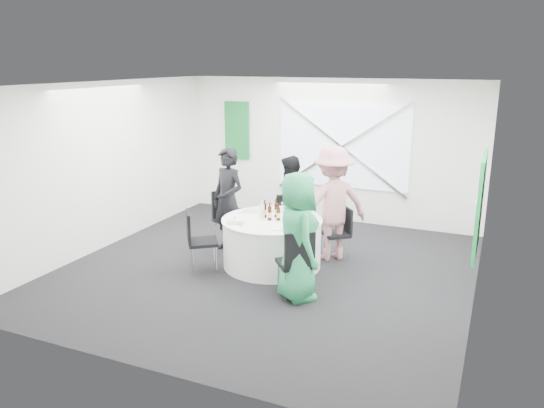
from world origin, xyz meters
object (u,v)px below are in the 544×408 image
at_px(chair_back_right, 341,229).
at_px(chair_front_left, 197,236).
at_px(person_man_back_left, 228,200).
at_px(green_water_bottle, 288,212).
at_px(banquet_table, 272,242).
at_px(person_woman_green, 298,236).
at_px(chair_back, 285,217).
at_px(clear_water_bottle, 262,212).
at_px(chair_front_right, 297,259).
at_px(person_woman_pink, 333,204).
at_px(person_man_back, 289,200).
at_px(chair_back_left, 226,214).

bearing_deg(chair_back_right, chair_front_left, -91.94).
height_order(person_man_back_left, green_water_bottle, person_man_back_left).
distance_m(banquet_table, person_woman_green, 1.30).
distance_m(chair_back, clear_water_bottle, 1.17).
height_order(chair_back, chair_front_left, chair_front_left).
height_order(chair_back, chair_back_right, chair_back_right).
distance_m(banquet_table, chair_front_right, 1.26).
relative_size(chair_front_right, person_man_back_left, 0.55).
relative_size(banquet_table, clear_water_bottle, 5.35).
relative_size(chair_front_right, person_woman_pink, 0.53).
bearing_deg(person_woman_green, chair_back_right, -43.84).
xyz_separation_m(chair_front_left, person_man_back, (0.77, 1.84, 0.21)).
xyz_separation_m(chair_back, person_man_back, (0.02, 0.12, 0.28)).
relative_size(chair_back_left, person_woman_green, 0.56).
height_order(chair_front_right, person_woman_pink, person_woman_pink).
distance_m(person_man_back_left, clear_water_bottle, 0.89).
bearing_deg(banquet_table, clear_water_bottle, -157.23).
bearing_deg(chair_front_left, green_water_bottle, -92.39).
relative_size(person_woman_pink, green_water_bottle, 5.94).
distance_m(chair_front_right, green_water_bottle, 1.24).
distance_m(chair_front_right, person_man_back_left, 2.19).
relative_size(chair_back_right, person_woman_green, 0.49).
xyz_separation_m(green_water_bottle, clear_water_bottle, (-0.37, -0.15, -0.01)).
distance_m(chair_front_right, person_man_back, 2.35).
bearing_deg(chair_back_left, person_man_back, -29.19).
relative_size(person_man_back_left, clear_water_bottle, 6.02).
bearing_deg(chair_back, person_man_back, 69.25).
distance_m(chair_back_right, person_woman_pink, 0.45).
bearing_deg(person_woman_green, chair_front_left, 41.84).
bearing_deg(chair_back_right, person_woman_green, -43.53).
bearing_deg(person_woman_pink, chair_front_left, -3.28).
bearing_deg(person_man_back_left, person_woman_green, -16.74).
relative_size(green_water_bottle, clear_water_bottle, 1.06).
height_order(chair_back_left, chair_front_left, chair_back_left).
relative_size(person_man_back_left, person_woman_green, 1.01).
relative_size(chair_front_right, green_water_bottle, 3.13).
bearing_deg(banquet_table, green_water_bottle, 21.79).
height_order(chair_back, person_woman_green, person_woman_green).
distance_m(person_man_back_left, person_woman_green, 2.13).
bearing_deg(chair_back_left, person_woman_green, -101.82).
relative_size(chair_back_left, person_man_back_left, 0.55).
relative_size(chair_back_left, green_water_bottle, 3.14).
bearing_deg(chair_front_right, clear_water_bottle, -83.46).
distance_m(person_man_back, person_woman_green, 2.30).
relative_size(chair_front_left, person_man_back, 0.62).
bearing_deg(person_man_back_left, green_water_bottle, 7.80).
height_order(chair_front_left, clear_water_bottle, clear_water_bottle).
bearing_deg(person_man_back, chair_back, -18.64).
relative_size(banquet_table, person_man_back, 1.01).
relative_size(chair_front_right, chair_front_left, 1.02).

